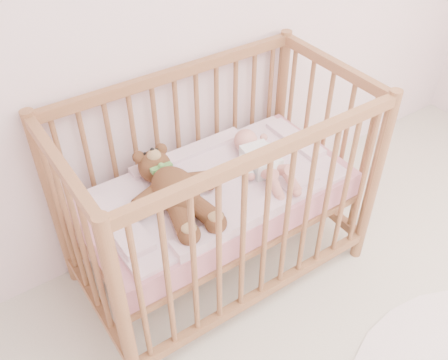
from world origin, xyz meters
TOP-DOWN VIEW (x-y plane):
  - crib at (-0.23, 1.60)m, footprint 1.36×0.76m
  - mattress at (-0.23, 1.60)m, footprint 1.22×0.62m
  - blanket at (-0.23, 1.60)m, footprint 1.10×0.58m
  - baby at (-0.01, 1.58)m, footprint 0.31×0.54m
  - teddy_bear at (-0.46, 1.58)m, footprint 0.44×0.61m

SIDE VIEW (x-z plane):
  - mattress at x=-0.23m, z-range 0.42..0.55m
  - crib at x=-0.23m, z-range 0.00..1.00m
  - blanket at x=-0.23m, z-range 0.53..0.59m
  - baby at x=-0.01m, z-range 0.57..0.70m
  - teddy_bear at x=-0.46m, z-range 0.56..0.73m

